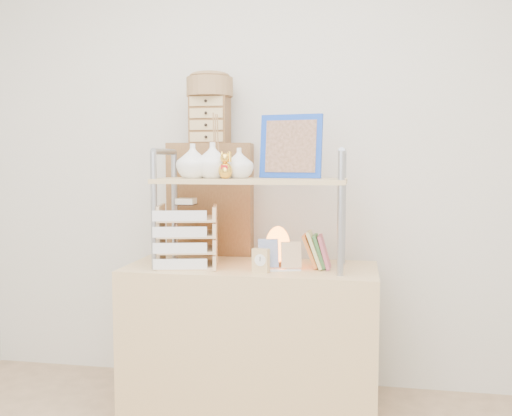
# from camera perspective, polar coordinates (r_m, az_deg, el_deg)

# --- Properties ---
(room_shell) EXTENTS (3.42, 3.41, 2.61)m
(room_shell) POSITION_cam_1_polar(r_m,az_deg,el_deg) (1.97, -5.14, 17.55)
(room_shell) COLOR silver
(room_shell) RESTS_ON ground
(desk) EXTENTS (1.20, 0.50, 0.75)m
(desk) POSITION_cam_1_polar(r_m,az_deg,el_deg) (2.85, -0.51, -13.27)
(desk) COLOR tan
(desk) RESTS_ON ground
(cabinet) EXTENTS (0.47, 0.28, 1.35)m
(cabinet) POSITION_cam_1_polar(r_m,az_deg,el_deg) (3.19, -4.44, -5.76)
(cabinet) COLOR brown
(cabinet) RESTS_ON ground
(hutch) EXTENTS (0.90, 0.34, 0.73)m
(hutch) POSITION_cam_1_polar(r_m,az_deg,el_deg) (2.73, -1.78, 3.44)
(hutch) COLOR #9396A0
(hutch) RESTS_ON desk
(letter_tray) EXTENTS (0.32, 0.31, 0.33)m
(letter_tray) POSITION_cam_1_polar(r_m,az_deg,el_deg) (2.74, -6.93, -3.14)
(letter_tray) COLOR tan
(letter_tray) RESTS_ON desk
(salt_lamp) EXTENTS (0.13, 0.12, 0.19)m
(salt_lamp) POSITION_cam_1_polar(r_m,az_deg,el_deg) (2.76, 2.19, -3.77)
(salt_lamp) COLOR brown
(salt_lamp) RESTS_ON desk
(desk_clock) EXTENTS (0.08, 0.05, 0.11)m
(desk_clock) POSITION_cam_1_polar(r_m,az_deg,el_deg) (2.60, 0.48, -5.27)
(desk_clock) COLOR tan
(desk_clock) RESTS_ON desk
(postcard_stand) EXTENTS (0.21, 0.11, 0.14)m
(postcard_stand) POSITION_cam_1_polar(r_m,az_deg,el_deg) (2.65, 2.32, -5.36)
(postcard_stand) COLOR white
(postcard_stand) RESTS_ON desk
(drawer_chest) EXTENTS (0.20, 0.16, 0.25)m
(drawer_chest) POSITION_cam_1_polar(r_m,az_deg,el_deg) (3.12, -4.64, 8.77)
(drawer_chest) COLOR brown
(drawer_chest) RESTS_ON cabinet
(woven_basket) EXTENTS (0.25, 0.25, 0.10)m
(woven_basket) POSITION_cam_1_polar(r_m,az_deg,el_deg) (3.14, -4.65, 11.95)
(woven_basket) COLOR olive
(woven_basket) RESTS_ON drawer_chest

